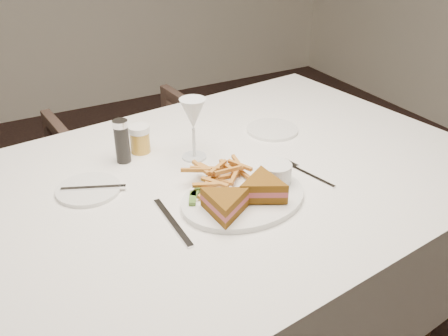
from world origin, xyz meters
TOP-DOWN VIEW (x-y plane):
  - table at (0.22, 0.00)m, footprint 1.60×1.17m
  - chair_far at (0.30, 0.88)m, footprint 0.67×0.63m
  - table_setting at (0.21, -0.04)m, footprint 0.76×0.55m

SIDE VIEW (x-z plane):
  - chair_far at x=0.30m, z-range 0.00..0.65m
  - table at x=0.22m, z-range 0.00..0.75m
  - table_setting at x=0.21m, z-range 0.70..0.88m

